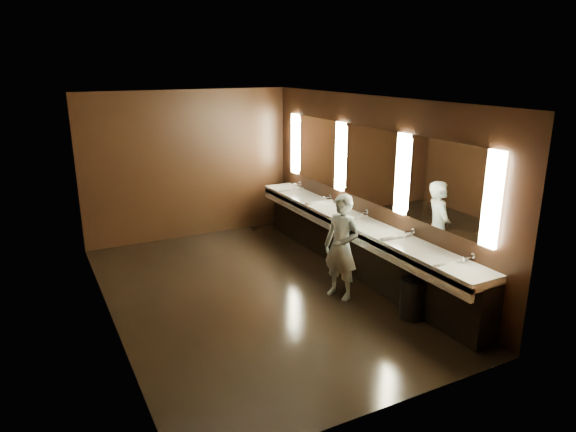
# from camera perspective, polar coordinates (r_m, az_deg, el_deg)

# --- Properties ---
(floor) EXTENTS (6.00, 6.00, 0.00)m
(floor) POSITION_cam_1_polar(r_m,az_deg,el_deg) (7.68, -3.75, -8.54)
(floor) COLOR black
(floor) RESTS_ON ground
(ceiling) EXTENTS (4.00, 6.00, 0.02)m
(ceiling) POSITION_cam_1_polar(r_m,az_deg,el_deg) (6.96, -4.19, 12.79)
(ceiling) COLOR #2D2D2B
(ceiling) RESTS_ON wall_back
(wall_back) EXTENTS (4.00, 0.02, 2.80)m
(wall_back) POSITION_cam_1_polar(r_m,az_deg,el_deg) (9.95, -10.96, 5.56)
(wall_back) COLOR black
(wall_back) RESTS_ON floor
(wall_front) EXTENTS (4.00, 0.02, 2.80)m
(wall_front) POSITION_cam_1_polar(r_m,az_deg,el_deg) (4.75, 10.90, -6.82)
(wall_front) COLOR black
(wall_front) RESTS_ON floor
(wall_left) EXTENTS (0.02, 6.00, 2.80)m
(wall_left) POSITION_cam_1_polar(r_m,az_deg,el_deg) (6.69, -19.84, -0.56)
(wall_left) COLOR black
(wall_left) RESTS_ON floor
(wall_right) EXTENTS (0.02, 6.00, 2.80)m
(wall_right) POSITION_cam_1_polar(r_m,az_deg,el_deg) (8.17, 9.00, 3.27)
(wall_right) COLOR black
(wall_right) RESTS_ON floor
(sink_counter) EXTENTS (0.55, 5.40, 1.01)m
(sink_counter) POSITION_cam_1_polar(r_m,az_deg,el_deg) (8.31, 7.57, -2.95)
(sink_counter) COLOR black
(sink_counter) RESTS_ON floor
(mirror_band) EXTENTS (0.06, 5.03, 1.15)m
(mirror_band) POSITION_cam_1_polar(r_m,az_deg,el_deg) (8.09, 9.00, 5.66)
(mirror_band) COLOR #FDF7C2
(mirror_band) RESTS_ON wall_right
(person) EXTENTS (0.54, 0.65, 1.52)m
(person) POSITION_cam_1_polar(r_m,az_deg,el_deg) (7.31, 5.96, -3.45)
(person) COLOR #99D5E4
(person) RESTS_ON floor
(trash_bin) EXTENTS (0.38, 0.38, 0.54)m
(trash_bin) POSITION_cam_1_polar(r_m,az_deg,el_deg) (7.08, 13.74, -8.86)
(trash_bin) COLOR black
(trash_bin) RESTS_ON floor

